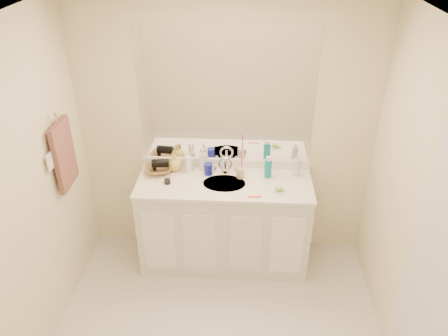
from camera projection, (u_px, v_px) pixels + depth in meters
name	position (u px, v px, depth m)	size (l,w,h in m)	color
ceiling	(213.00, 32.00, 2.12)	(2.60, 2.60, 0.02)	white
wall_back	(226.00, 135.00, 3.84)	(2.60, 0.02, 2.40)	beige
wall_left	(13.00, 220.00, 2.79)	(0.02, 2.60, 2.40)	beige
wall_right	(427.00, 234.00, 2.67)	(0.02, 2.60, 2.40)	beige
vanity_cabinet	(224.00, 224.00, 4.00)	(1.50, 0.55, 0.85)	silver
countertop	(224.00, 183.00, 3.78)	(1.52, 0.57, 0.03)	white
backsplash	(226.00, 163.00, 3.97)	(1.52, 0.03, 0.08)	white
sink_basin	(224.00, 184.00, 3.76)	(0.37, 0.37, 0.02)	silver
faucet	(225.00, 167.00, 3.88)	(0.02, 0.02, 0.11)	silver
mirror	(226.00, 96.00, 3.66)	(1.48, 0.01, 1.20)	white
blue_mug	(208.00, 169.00, 3.86)	(0.08, 0.08, 0.10)	#161C99
tan_cup	(240.00, 173.00, 3.81)	(0.07, 0.07, 0.09)	beige
toothbrush	(242.00, 163.00, 3.76)	(0.01, 0.01, 0.21)	#E23B62
mouthwash_bottle	(268.00, 169.00, 3.81)	(0.06, 0.06, 0.15)	#0C8499
clear_pump_bottle	(297.00, 167.00, 3.83)	(0.06, 0.06, 0.16)	silver
soap_dish	(279.00, 191.00, 3.64)	(0.10, 0.08, 0.01)	silver
green_soap	(279.00, 189.00, 3.63)	(0.06, 0.05, 0.02)	#72BA2D
orange_comb	(254.00, 197.00, 3.57)	(0.11, 0.02, 0.00)	#EF4E19
dark_jar	(167.00, 181.00, 3.74)	(0.06, 0.06, 0.04)	black
extra_white_bottle	(188.00, 164.00, 3.86)	(0.05, 0.05, 0.17)	white
soap_bottle_white	(203.00, 159.00, 3.91)	(0.08, 0.08, 0.21)	silver
soap_bottle_cream	(190.00, 161.00, 3.91)	(0.08, 0.08, 0.17)	beige
soap_bottle_yellow	(175.00, 162.00, 3.90)	(0.13, 0.13, 0.16)	#D6B553
wicker_basket	(159.00, 169.00, 3.90)	(0.24, 0.24, 0.06)	olive
hair_dryer	(160.00, 163.00, 3.87)	(0.08, 0.08, 0.15)	black
towel_ring	(54.00, 120.00, 3.27)	(0.11, 0.11, 0.01)	silver
hand_towel	(64.00, 155.00, 3.43)	(0.04, 0.32, 0.55)	brown
switch_plate	(50.00, 162.00, 3.23)	(0.01, 0.09, 0.13)	white
door	(435.00, 295.00, 2.51)	(0.02, 0.82, 2.00)	silver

